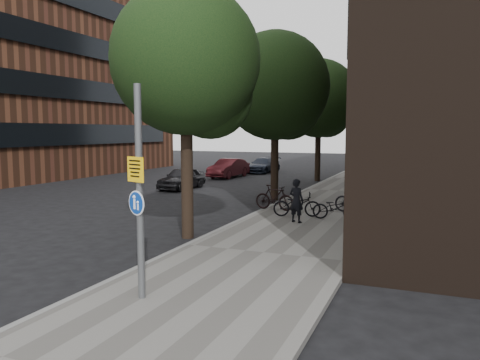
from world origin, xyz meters
The scene contains 15 objects.
ground centered at (0.00, 0.00, 0.00)m, with size 120.00×120.00×0.00m, color black.
sidewalk centered at (0.25, 10.00, 0.06)m, with size 4.50×60.00×0.12m, color slate.
curb_edge centered at (-2.00, 10.00, 0.07)m, with size 0.15×60.00×0.13m, color slate.
street_tree_near centered at (-2.53, 4.64, 5.11)m, with size 4.40×4.40×7.50m.
street_tree_mid centered at (-2.53, 13.14, 5.11)m, with size 5.00×5.00×7.80m.
street_tree_far centered at (-2.53, 22.14, 5.11)m, with size 5.00×5.00×7.80m.
signpost centered at (-0.77, -0.65, 2.12)m, with size 0.44×0.18×3.96m.
pedestrian centered at (-0.03, 7.51, 0.87)m, with size 0.55×0.36×1.50m, color black.
parked_bike_facade_near centered at (1.11, 8.54, 0.54)m, with size 0.56×1.61×0.84m, color black.
parked_bike_facade_far centered at (1.56, 10.14, 0.61)m, with size 0.46×1.64×0.99m, color black.
parked_bike_curb_near centered at (-0.30, 8.58, 0.57)m, with size 0.60×1.72×0.90m, color black.
parked_bike_curb_far centered at (-1.50, 9.61, 0.62)m, with size 0.47×1.66×1.00m, color black.
parked_car_near centered at (-8.68, 15.01, 0.61)m, with size 1.44×3.57×1.22m, color black.
parked_car_mid centered at (-8.84, 21.90, 0.65)m, with size 1.38×3.97×1.31m, color #4D161B.
parked_car_far centered at (-7.87, 26.40, 0.58)m, with size 1.64×4.03×1.17m, color #1A202F.
Camera 1 is at (4.15, -7.82, 3.24)m, focal length 35.00 mm.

